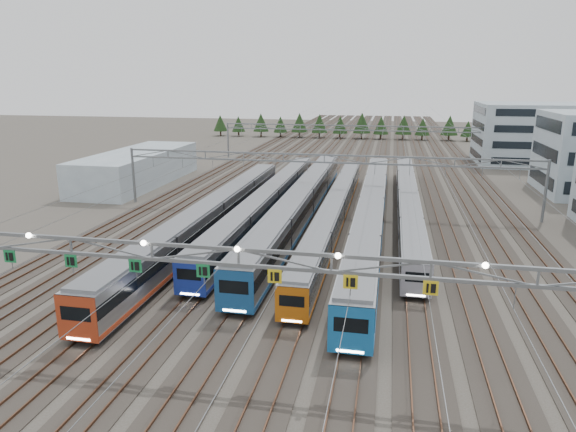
% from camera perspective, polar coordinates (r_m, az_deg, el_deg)
% --- Properties ---
extents(ground, '(400.00, 400.00, 0.00)m').
position_cam_1_polar(ground, '(34.19, -5.20, -16.19)').
color(ground, '#47423A').
rests_on(ground, ground).
extents(track_bed, '(54.00, 260.00, 5.42)m').
position_cam_1_polar(track_bed, '(129.27, 7.46, 7.72)').
color(track_bed, '#2D2823').
rests_on(track_bed, ground).
extents(train_a, '(2.98, 53.68, 3.88)m').
position_cam_1_polar(train_a, '(60.00, -8.45, -0.09)').
color(train_a, black).
rests_on(train_a, ground).
extents(train_b, '(2.77, 55.20, 3.61)m').
position_cam_1_polar(train_b, '(67.43, -2.19, 1.62)').
color(train_b, black).
rests_on(train_b, ground).
extents(train_c, '(3.08, 59.14, 4.02)m').
position_cam_1_polar(train_c, '(66.10, 1.52, 1.54)').
color(train_c, black).
rests_on(train_c, ground).
extents(train_d, '(2.53, 55.98, 3.29)m').
position_cam_1_polar(train_d, '(63.50, 5.19, 0.57)').
color(train_d, black).
rests_on(train_d, ground).
extents(train_e, '(2.98, 62.26, 3.89)m').
position_cam_1_polar(train_e, '(62.66, 9.24, 0.53)').
color(train_e, black).
rests_on(train_e, ground).
extents(train_f, '(2.55, 58.24, 3.32)m').
position_cam_1_polar(train_f, '(70.55, 13.15, 1.71)').
color(train_f, black).
rests_on(train_f, ground).
extents(gantry_near, '(56.36, 0.61, 8.08)m').
position_cam_1_polar(gantry_near, '(31.03, -5.65, -5.02)').
color(gantry_near, slate).
rests_on(gantry_near, ground).
extents(gantry_mid, '(56.36, 0.36, 8.00)m').
position_cam_1_polar(gantry_mid, '(69.43, 4.04, 5.63)').
color(gantry_mid, slate).
rests_on(gantry_mid, ground).
extents(gantry_far, '(56.36, 0.36, 8.00)m').
position_cam_1_polar(gantry_far, '(113.85, 7.00, 9.23)').
color(gantry_far, slate).
rests_on(gantry_far, ground).
extents(depot_bldg_north, '(22.00, 18.00, 12.67)m').
position_cam_1_polar(depot_bldg_north, '(121.56, 25.48, 8.24)').
color(depot_bldg_north, '#9BACB9').
rests_on(depot_bldg_north, ground).
extents(west_shed, '(10.00, 30.00, 5.52)m').
position_cam_1_polar(west_shed, '(92.84, -16.38, 5.18)').
color(west_shed, '#9BACB9').
rests_on(west_shed, ground).
extents(treeline, '(106.40, 5.60, 7.02)m').
position_cam_1_polar(treeline, '(157.84, 10.25, 9.92)').
color(treeline, '#332114').
rests_on(treeline, ground).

